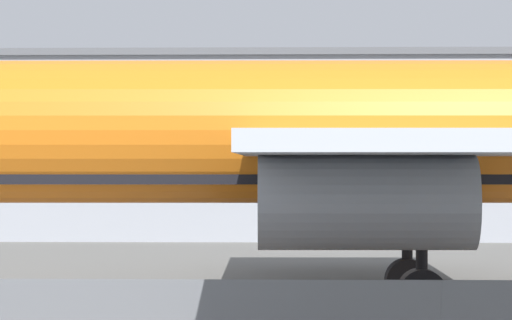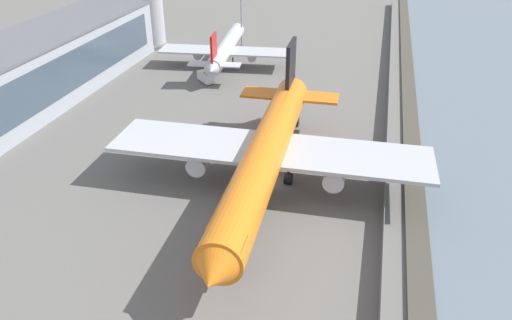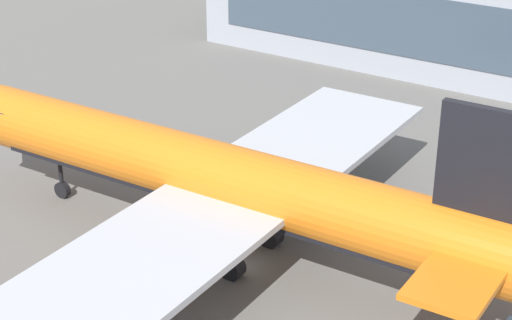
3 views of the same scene
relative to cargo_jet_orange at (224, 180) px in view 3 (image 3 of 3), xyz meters
The scene contains 2 objects.
ground_plane 7.10m from the cargo_jet_orange, 33.68° to the right, with size 500.00×500.00×0.00m, color #66635E.
cargo_jet_orange is the anchor object (origin of this frame).
Camera 3 is at (33.93, -48.12, 36.87)m, focal length 60.00 mm.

